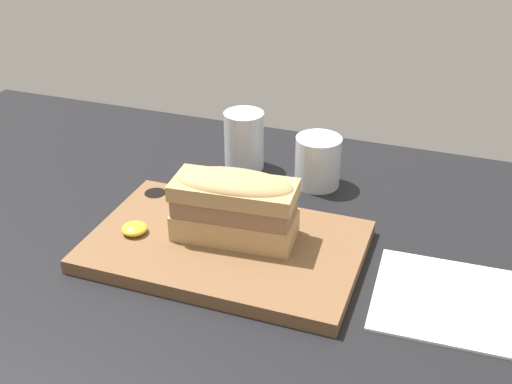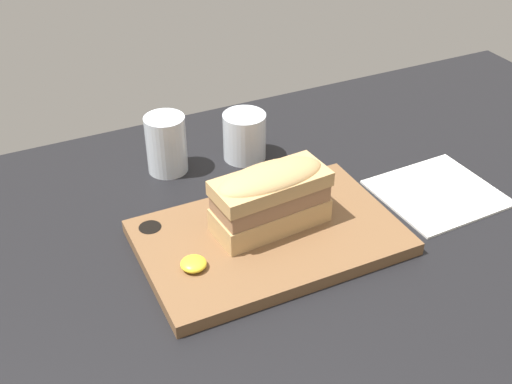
{
  "view_description": "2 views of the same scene",
  "coord_description": "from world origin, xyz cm",
  "px_view_note": "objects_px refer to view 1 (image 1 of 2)",
  "views": [
    {
      "loc": [
        24.59,
        -63.67,
        54.03
      ],
      "look_at": [
        -1.83,
        10.17,
        9.57
      ],
      "focal_mm": 45.0,
      "sensor_mm": 36.0,
      "label": 1
    },
    {
      "loc": [
        -38.24,
        -60.81,
        62.25
      ],
      "look_at": [
        -4.57,
        9.6,
        8.33
      ],
      "focal_mm": 45.0,
      "sensor_mm": 36.0,
      "label": 2
    }
  ],
  "objects_px": {
    "serving_board": "(225,246)",
    "water_glass": "(244,144)",
    "sandwich": "(234,203)",
    "napkin": "(449,300)",
    "wine_glass": "(318,163)"
  },
  "relations": [
    {
      "from": "serving_board",
      "to": "sandwich",
      "type": "height_order",
      "value": "sandwich"
    },
    {
      "from": "serving_board",
      "to": "napkin",
      "type": "height_order",
      "value": "serving_board"
    },
    {
      "from": "sandwich",
      "to": "wine_glass",
      "type": "height_order",
      "value": "sandwich"
    },
    {
      "from": "wine_glass",
      "to": "serving_board",
      "type": "bearing_deg",
      "value": -106.44
    },
    {
      "from": "serving_board",
      "to": "wine_glass",
      "type": "xyz_separation_m",
      "value": [
        0.07,
        0.24,
        0.03
      ]
    },
    {
      "from": "serving_board",
      "to": "wine_glass",
      "type": "distance_m",
      "value": 0.25
    },
    {
      "from": "sandwich",
      "to": "napkin",
      "type": "distance_m",
      "value": 0.31
    },
    {
      "from": "water_glass",
      "to": "serving_board",
      "type": "bearing_deg",
      "value": -75.22
    },
    {
      "from": "sandwich",
      "to": "napkin",
      "type": "bearing_deg",
      "value": -3.98
    },
    {
      "from": "water_glass",
      "to": "napkin",
      "type": "xyz_separation_m",
      "value": [
        0.37,
        -0.26,
        -0.04
      ]
    },
    {
      "from": "wine_glass",
      "to": "napkin",
      "type": "distance_m",
      "value": 0.34
    },
    {
      "from": "serving_board",
      "to": "water_glass",
      "type": "relative_size",
      "value": 3.7
    },
    {
      "from": "wine_glass",
      "to": "napkin",
      "type": "relative_size",
      "value": 0.44
    },
    {
      "from": "sandwich",
      "to": "water_glass",
      "type": "bearing_deg",
      "value": 107.64
    },
    {
      "from": "sandwich",
      "to": "serving_board",
      "type": "bearing_deg",
      "value": -123.01
    }
  ]
}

